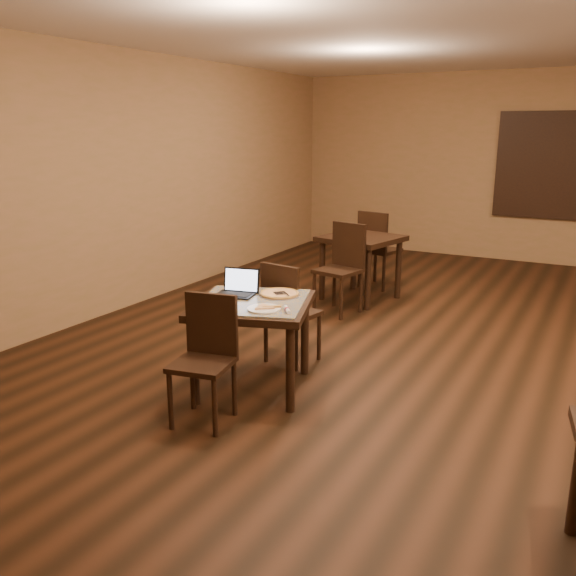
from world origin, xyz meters
The scene contains 18 objects.
ground centered at (0.00, 0.00, 0.00)m, with size 10.00×10.00×0.00m, color black.
wall_back centered at (0.00, 5.00, 1.50)m, with size 8.00×0.02×3.00m, color #93694B.
wall_left centered at (-4.00, 0.00, 1.50)m, with size 0.02×10.00×3.00m, color #93694B.
ceiling centered at (0.00, 0.00, 3.00)m, with size 8.00×10.00×0.02m, color silver.
mural centered at (0.50, 4.96, 1.55)m, with size 2.34×0.05×1.64m.
tiled_table centered at (-1.38, -1.37, 0.66)m, with size 1.17×1.17×0.76m.
chair_main_near centered at (-1.40, -1.99, 0.53)m, with size 0.47×0.47×0.94m.
chair_main_far centered at (-1.40, -0.76, 0.54)m, with size 0.48×0.48×0.95m.
laptop centered at (-1.58, -1.27, 0.82)m, with size 0.35×0.30×0.21m.
plate centered at (-1.16, -1.55, 0.77)m, with size 0.26×0.26×0.01m, color white.
pizza_slice centered at (-1.16, -1.55, 0.79)m, with size 0.18×0.18×0.02m, color #F8E7A5, non-canonical shape.
pizza_pan centered at (-1.26, -1.13, 0.77)m, with size 0.35×0.35×0.01m, color silver.
pizza_whole centered at (-1.26, -1.13, 0.78)m, with size 0.32×0.32×0.02m.
spatula centered at (-1.24, -1.15, 0.79)m, with size 0.10×0.24×0.01m, color silver.
napkin_roll centered at (-0.98, -1.51, 0.78)m, with size 0.12×0.14×0.04m.
other_table_b centered at (-1.64, 1.63, 0.67)m, with size 1.03×1.03×0.81m.
other_table_b_chair_near centered at (-1.62, 1.02, 0.59)m, with size 0.54×0.54×1.05m.
other_table_b_chair_far centered at (-1.66, 2.24, 0.59)m, with size 0.54×0.54×1.05m.
Camera 1 is at (1.14, -5.41, 2.12)m, focal length 38.00 mm.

